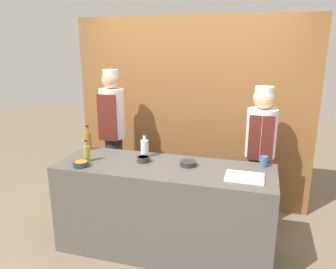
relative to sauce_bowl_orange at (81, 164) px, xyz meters
The scene contains 13 objects.
ground_plane 1.24m from the sauce_bowl_orange, 16.85° to the left, with size 14.00×14.00×0.00m, color #756651.
cabinet_wall 1.68m from the sauce_bowl_orange, 62.41° to the left, with size 3.03×0.18×2.40m.
counter 0.94m from the sauce_bowl_orange, 16.85° to the left, with size 2.12×0.72×0.92m.
sauce_bowl_orange is the anchor object (origin of this frame).
sauce_bowl_yellow 0.61m from the sauce_bowl_orange, 28.25° to the left, with size 0.13×0.13×0.05m.
sauce_bowl_green 1.04m from the sauce_bowl_orange, 17.06° to the left, with size 0.16×0.16×0.05m.
cutting_board 1.55m from the sauce_bowl_orange, ahead, with size 0.34×0.25×0.02m.
bottle_clear 0.66m from the sauce_bowl_orange, 40.46° to the left, with size 0.08×0.08×0.26m.
bottle_amber 0.54m from the sauce_bowl_orange, 111.78° to the left, with size 0.08×0.08×0.28m.
bottle_oil 0.16m from the sauce_bowl_orange, 95.84° to the left, with size 0.07×0.07×0.23m.
cup_blue 1.77m from the sauce_bowl_orange, 16.22° to the left, with size 0.08×0.08×0.10m.
chef_left 0.98m from the sauce_bowl_orange, 96.98° to the left, with size 0.30×0.31×1.77m.
chef_right 1.92m from the sauce_bowl_orange, 30.46° to the left, with size 0.33×0.33×1.63m.
Camera 1 is at (0.87, -2.85, 2.07)m, focal length 35.00 mm.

